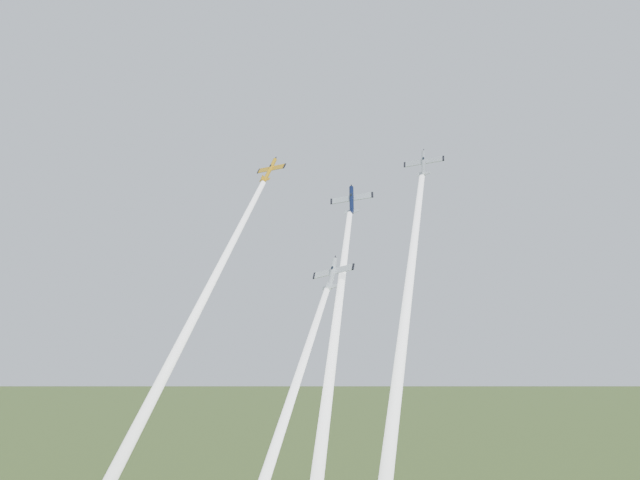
# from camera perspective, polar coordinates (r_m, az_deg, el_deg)

# --- Properties ---
(plane_yellow) EXTENTS (8.15, 6.75, 6.70)m
(plane_yellow) POSITION_cam_1_polar(r_m,az_deg,el_deg) (154.91, -3.59, 5.00)
(plane_yellow) COLOR orange
(smoke_trail_yellow) EXTENTS (12.55, 35.01, 53.20)m
(smoke_trail_yellow) POSITION_cam_1_polar(r_m,az_deg,el_deg) (138.98, -9.02, -5.59)
(smoke_trail_yellow) COLOR white
(plane_navy) EXTENTS (9.58, 6.65, 8.32)m
(plane_navy) POSITION_cam_1_polar(r_m,az_deg,el_deg) (146.31, 2.26, 2.88)
(plane_navy) COLOR #0C1638
(smoke_trail_navy) EXTENTS (8.27, 33.83, 50.23)m
(smoke_trail_navy) POSITION_cam_1_polar(r_m,az_deg,el_deg) (127.09, 0.90, -8.10)
(smoke_trail_navy) COLOR white
(plane_silver_right) EXTENTS (8.08, 5.41, 7.26)m
(plane_silver_right) POSITION_cam_1_polar(r_m,az_deg,el_deg) (140.47, 7.38, 5.46)
(plane_silver_right) COLOR #ABB3BA
(smoke_trail_silver_right) EXTENTS (5.49, 36.94, 54.63)m
(smoke_trail_silver_right) POSITION_cam_1_polar(r_m,az_deg,el_deg) (118.74, 5.92, -6.76)
(smoke_trail_silver_right) COLOR white
(plane_silver_low) EXTENTS (8.53, 6.40, 8.46)m
(plane_silver_low) POSITION_cam_1_polar(r_m,az_deg,el_deg) (133.17, 0.89, -2.39)
(plane_silver_low) COLOR silver
(smoke_trail_silver_low) EXTENTS (6.12, 31.95, 47.07)m
(smoke_trail_silver_low) POSITION_cam_1_polar(r_m,az_deg,el_deg) (119.72, -3.13, -14.27)
(smoke_trail_silver_low) COLOR white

